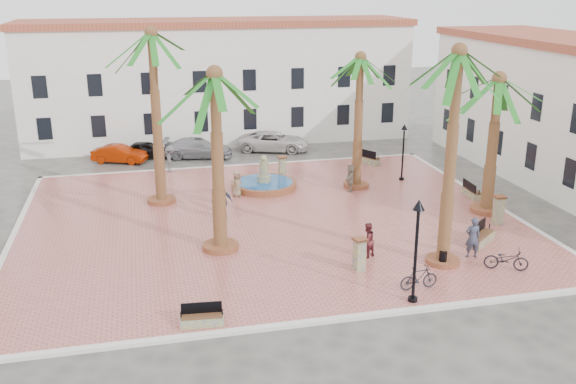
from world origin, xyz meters
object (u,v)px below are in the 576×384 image
Objects in this scene: lamppost_s at (417,233)px; car_white at (274,141)px; palm_sw at (215,95)px; bench_ne at (367,159)px; bench_se at (481,238)px; bollard_e at (499,209)px; bollard_se at (359,254)px; cyclist_a at (473,237)px; pedestrian_fountain_b at (222,202)px; palm_s at (458,74)px; palm_e at (498,96)px; palm_ne at (360,72)px; bicycle_b at (419,278)px; bench_e at (472,192)px; fountain at (264,183)px; car_black at (147,150)px; lamppost_e at (404,142)px; bench_s at (202,319)px; pedestrian_fountain_a at (237,184)px; cyclist_b at (367,240)px; car_red at (119,154)px; car_silver at (198,148)px; palm_nw at (152,51)px; pedestrian_north at (170,159)px; litter_bin at (443,259)px; pedestrian_east at (350,178)px; bollard_n at (282,167)px; bicycle_a at (506,259)px.

lamppost_s reaches higher than car_white.
palm_sw is 4.38× the size of bench_ne.
bench_se is 1.22× the size of bollard_e.
palm_sw reaches higher than bollard_se.
pedestrian_fountain_b is (-10.49, 7.62, 0.01)m from cyclist_a.
palm_e is (5.42, 5.72, -2.05)m from palm_s.
lamppost_s is (-2.72, -14.78, -4.17)m from palm_ne.
bench_e is at bearing -41.30° from bicycle_b.
fountain is 1.11× the size of car_black.
palm_s is 2.67× the size of lamppost_e.
palm_e is 3.96× the size of pedestrian_fountain_b.
bollard_se is at bearing 109.26° from lamppost_s.
pedestrian_fountain_b reaches higher than bench_s.
bollard_se is at bearing -99.50° from pedestrian_fountain_a.
pedestrian_fountain_b reaches higher than cyclist_b.
car_silver reaches higher than car_red.
palm_nw is 11.97m from palm_ne.
palm_s reaches higher than pedestrian_fountain_a.
pedestrian_north reaches higher than pedestrian_fountain_a.
litter_bin is 23.49m from car_silver.
car_black is at bearing 139.63° from palm_ne.
bicycle_b is at bearing -136.74° from litter_bin.
lamppost_s is at bearing -147.28° from car_black.
bicycle_b is at bearing -158.48° from pedestrian_north.
car_white is (6.47, 18.33, -6.75)m from palm_sw.
bollard_se is at bearing 7.13° from pedestrian_east.
bollard_n is 8.14m from pedestrian_fountain_b.
pedestrian_north is at bearing 137.90° from fountain.
bicycle_b is (8.99, 0.91, 0.27)m from bench_s.
palm_ne is at bearing 132.83° from palm_e.
bicycle_a is at bearing -12.72° from bollard_se.
palm_s is 8.37m from cyclist_b.
bench_e is at bearing 91.16° from pedestrian_east.
bicycle_a is 0.36× the size of car_white.
bench_s is at bearing 179.88° from lamppost_s.
car_black is (-17.94, 16.51, -5.95)m from palm_e.
fountain is at bearing 9.64° from bicycle_b.
car_red is (-17.28, 19.76, 0.19)m from bench_se.
palm_sw is 1.05× the size of palm_ne.
cyclist_b reaches higher than bench_s.
palm_s is 8.64m from bollard_se.
pedestrian_fountain_a is (-7.56, 11.48, -7.71)m from palm_s.
palm_s reaches higher than pedestrian_north.
palm_nw is 6.06× the size of bench_s.
fountain is 2.47× the size of bench_s.
palm_sw reaches higher than bench_s.
car_black is (-1.43, 4.54, -0.41)m from pedestrian_north.
palm_s is 11.74m from palm_ne.
pedestrian_fountain_a reaches higher than litter_bin.
car_red is at bearing 145.83° from palm_ne.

